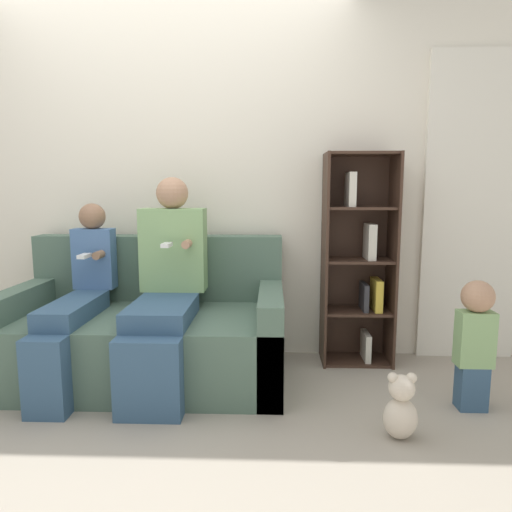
{
  "coord_description": "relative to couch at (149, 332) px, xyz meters",
  "views": [
    {
      "loc": [
        0.72,
        -2.24,
        1.2
      ],
      "look_at": [
        0.62,
        0.62,
        0.78
      ],
      "focal_mm": 32.0,
      "sensor_mm": 36.0,
      "label": 1
    }
  ],
  "objects": [
    {
      "name": "child_seated",
      "position": [
        -0.39,
        -0.15,
        0.26
      ],
      "size": [
        0.27,
        0.87,
        1.11
      ],
      "color": "#335170",
      "rests_on": "ground_plane"
    },
    {
      "name": "adult_seated",
      "position": [
        0.15,
        -0.1,
        0.36
      ],
      "size": [
        0.42,
        0.86,
        1.28
      ],
      "color": "#335170",
      "rests_on": "ground_plane"
    },
    {
      "name": "bookshelf",
      "position": [
        1.39,
        0.33,
        0.43
      ],
      "size": [
        0.48,
        0.31,
        1.44
      ],
      "color": "#3D281E",
      "rests_on": "ground_plane"
    },
    {
      "name": "couch",
      "position": [
        0.0,
        0.0,
        0.0
      ],
      "size": [
        1.72,
        0.93,
        0.88
      ],
      "color": "#4C6656",
      "rests_on": "ground_plane"
    },
    {
      "name": "curtain_panel",
      "position": [
        2.19,
        0.44,
        0.78
      ],
      "size": [
        0.68,
        0.04,
        2.14
      ],
      "color": "silver",
      "rests_on": "ground_plane"
    },
    {
      "name": "ground_plane",
      "position": [
        0.08,
        -0.57,
        -0.29
      ],
      "size": [
        14.0,
        14.0,
        0.0
      ],
      "primitive_type": "plane",
      "color": "#9E9384"
    },
    {
      "name": "teddy_bear",
      "position": [
        1.42,
        -0.71,
        -0.14
      ],
      "size": [
        0.17,
        0.14,
        0.33
      ],
      "color": "beige",
      "rests_on": "ground_plane"
    },
    {
      "name": "toddler_standing",
      "position": [
        1.9,
        -0.39,
        0.11
      ],
      "size": [
        0.19,
        0.17,
        0.72
      ],
      "color": "#335170",
      "rests_on": "ground_plane"
    },
    {
      "name": "back_wall",
      "position": [
        0.08,
        0.49,
        0.98
      ],
      "size": [
        10.0,
        0.06,
        2.55
      ],
      "color": "silver",
      "rests_on": "ground_plane"
    }
  ]
}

